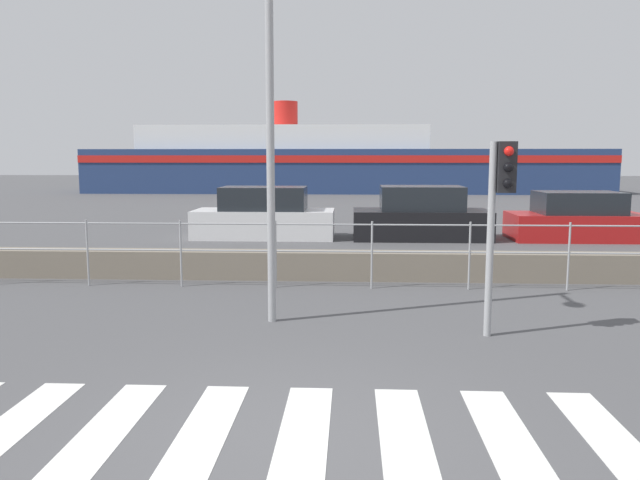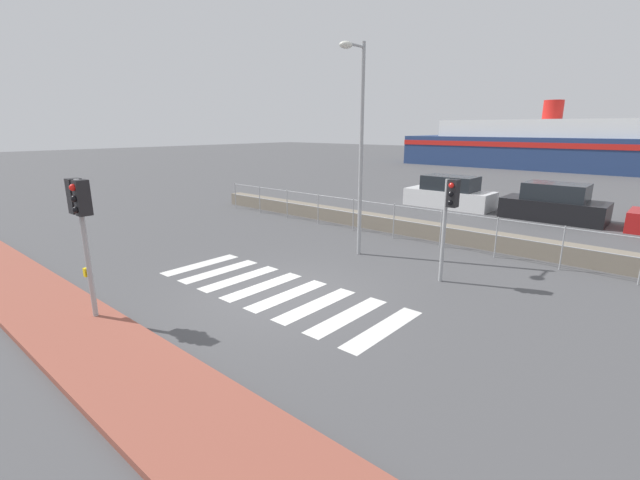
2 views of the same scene
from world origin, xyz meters
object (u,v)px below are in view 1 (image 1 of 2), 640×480
streetlamp (268,57)px  ferry_boat (333,164)px  parked_car_white (264,216)px  parked_car_red (577,219)px  traffic_light_far (500,194)px  parked_car_black (421,216)px

streetlamp → ferry_boat: ferry_boat is taller
parked_car_white → parked_car_red: (9.42, -0.00, -0.05)m
streetlamp → parked_car_white: (-1.48, 9.96, -3.18)m
ferry_boat → streetlamp: bearing=-89.7°
traffic_light_far → parked_car_black: bearing=89.4°
traffic_light_far → parked_car_red: 11.52m
traffic_light_far → streetlamp: 3.73m
traffic_light_far → ferry_boat: bearing=95.2°
streetlamp → parked_car_black: bearing=71.7°
streetlamp → parked_car_black: 10.96m
streetlamp → parked_car_red: bearing=51.4°
streetlamp → traffic_light_far: bearing=-8.0°
traffic_light_far → parked_car_red: size_ratio=0.68×
streetlamp → parked_car_red: size_ratio=1.58×
parked_car_black → parked_car_red: 4.64m
parked_car_red → parked_car_black: bearing=180.0°
streetlamp → parked_car_black: size_ratio=1.53×
streetlamp → parked_car_white: bearing=98.5°
streetlamp → ferry_boat: (-0.20, 36.82, -1.87)m
ferry_boat → parked_car_white: size_ratio=8.41×
ferry_boat → parked_car_red: size_ratio=9.11×
ferry_boat → parked_car_white: (-1.28, -26.85, -1.31)m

